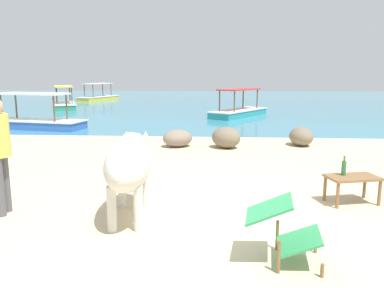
# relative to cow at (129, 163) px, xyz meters

# --- Properties ---
(sand_beach) EXTENTS (18.00, 14.00, 0.04)m
(sand_beach) POSITION_rel_cow_xyz_m (0.94, -0.20, -0.77)
(sand_beach) COLOR #CCB78E
(sand_beach) RESTS_ON ground
(water_surface) EXTENTS (60.00, 36.00, 0.03)m
(water_surface) POSITION_rel_cow_xyz_m (0.94, 21.80, -0.79)
(water_surface) COLOR teal
(water_surface) RESTS_ON ground
(cow) EXTENTS (0.76, 2.04, 1.14)m
(cow) POSITION_rel_cow_xyz_m (0.00, 0.00, 0.00)
(cow) COLOR beige
(cow) RESTS_ON sand_beach
(low_bench_table) EXTENTS (0.84, 0.61, 0.42)m
(low_bench_table) POSITION_rel_cow_xyz_m (3.22, 0.79, -0.40)
(low_bench_table) COLOR brown
(low_bench_table) RESTS_ON sand_beach
(bottle) EXTENTS (0.07, 0.07, 0.30)m
(bottle) POSITION_rel_cow_xyz_m (3.09, 0.83, -0.21)
(bottle) COLOR #2D6B38
(bottle) RESTS_ON low_bench_table
(deck_chair_near) EXTENTS (0.83, 0.63, 0.68)m
(deck_chair_near) POSITION_rel_cow_xyz_m (1.87, -1.13, -0.37)
(deck_chair_near) COLOR brown
(deck_chair_near) RESTS_ON sand_beach
(shore_rock_large) EXTENTS (0.72, 0.89, 0.51)m
(shore_rock_large) POSITION_rel_cow_xyz_m (3.47, 5.52, -0.50)
(shore_rock_large) COLOR #756651
(shore_rock_large) RESTS_ON sand_beach
(shore_rock_medium) EXTENTS (1.06, 1.05, 0.56)m
(shore_rock_medium) POSITION_rel_cow_xyz_m (1.41, 5.05, -0.47)
(shore_rock_medium) COLOR #756651
(shore_rock_medium) RESTS_ON sand_beach
(shore_rock_small) EXTENTS (1.05, 1.00, 0.46)m
(shore_rock_small) POSITION_rel_cow_xyz_m (0.11, 5.13, -0.52)
(shore_rock_small) COLOR gray
(shore_rock_small) RESTS_ON sand_beach
(boat_teal) EXTENTS (2.96, 3.71, 1.29)m
(boat_teal) POSITION_rel_cow_xyz_m (2.17, 12.95, -0.50)
(boat_teal) COLOR teal
(boat_teal) RESTS_ON water_surface
(boat_yellow) EXTENTS (2.34, 3.85, 1.29)m
(boat_yellow) POSITION_rel_cow_xyz_m (-7.73, 23.02, -0.50)
(boat_yellow) COLOR gold
(boat_yellow) RESTS_ON water_surface
(boat_blue) EXTENTS (3.82, 1.81, 1.29)m
(boat_blue) POSITION_rel_cow_xyz_m (-5.46, 8.44, -0.50)
(boat_blue) COLOR #3866B7
(boat_blue) RESTS_ON water_surface
(boat_green) EXTENTS (2.56, 3.82, 1.29)m
(boat_green) POSITION_rel_cow_xyz_m (-7.69, 16.53, -0.50)
(boat_green) COLOR #338E66
(boat_green) RESTS_ON water_surface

